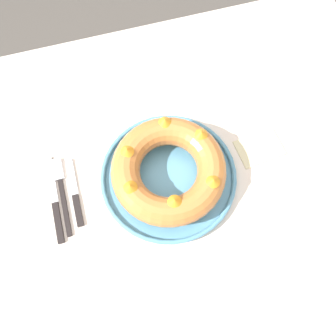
{
  "coord_description": "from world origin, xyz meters",
  "views": [
    {
      "loc": [
        -0.07,
        -0.27,
        1.58
      ],
      "look_at": [
        0.01,
        0.0,
        0.82
      ],
      "focal_mm": 35.0,
      "sensor_mm": 36.0,
      "label": 1
    }
  ],
  "objects_px": {
    "bundt_cake": "(168,168)",
    "cake_knife": "(75,196)",
    "napkin": "(260,148)",
    "serving_dish": "(168,175)",
    "serving_knife": "(55,204)",
    "fork": "(62,190)"
  },
  "relations": [
    {
      "from": "cake_knife",
      "to": "bundt_cake",
      "type": "bearing_deg",
      "value": -6.51
    },
    {
      "from": "bundt_cake",
      "to": "serving_knife",
      "type": "xyz_separation_m",
      "value": [
        -0.3,
        0.0,
        -0.06
      ]
    },
    {
      "from": "bundt_cake",
      "to": "cake_knife",
      "type": "bearing_deg",
      "value": 177.59
    },
    {
      "from": "bundt_cake",
      "to": "cake_knife",
      "type": "xyz_separation_m",
      "value": [
        -0.25,
        0.01,
        -0.06
      ]
    },
    {
      "from": "serving_dish",
      "to": "fork",
      "type": "distance_m",
      "value": 0.28
    },
    {
      "from": "bundt_cake",
      "to": "serving_dish",
      "type": "bearing_deg",
      "value": -140.67
    },
    {
      "from": "bundt_cake",
      "to": "cake_knife",
      "type": "relative_size",
      "value": 1.53
    },
    {
      "from": "bundt_cake",
      "to": "cake_knife",
      "type": "distance_m",
      "value": 0.25
    },
    {
      "from": "serving_dish",
      "to": "serving_knife",
      "type": "height_order",
      "value": "serving_dish"
    },
    {
      "from": "serving_dish",
      "to": "serving_knife",
      "type": "distance_m",
      "value": 0.3
    },
    {
      "from": "bundt_cake",
      "to": "serving_knife",
      "type": "bearing_deg",
      "value": 179.38
    },
    {
      "from": "bundt_cake",
      "to": "fork",
      "type": "distance_m",
      "value": 0.29
    },
    {
      "from": "bundt_cake",
      "to": "napkin",
      "type": "xyz_separation_m",
      "value": [
        0.26,
        0.01,
        -0.06
      ]
    },
    {
      "from": "bundt_cake",
      "to": "serving_knife",
      "type": "distance_m",
      "value": 0.31
    },
    {
      "from": "serving_knife",
      "to": "cake_knife",
      "type": "relative_size",
      "value": 1.26
    },
    {
      "from": "serving_dish",
      "to": "cake_knife",
      "type": "xyz_separation_m",
      "value": [
        -0.25,
        0.01,
        -0.01
      ]
    },
    {
      "from": "napkin",
      "to": "bundt_cake",
      "type": "bearing_deg",
      "value": -177.88
    },
    {
      "from": "serving_knife",
      "to": "serving_dish",
      "type": "bearing_deg",
      "value": -3.92
    },
    {
      "from": "bundt_cake",
      "to": "napkin",
      "type": "bearing_deg",
      "value": 2.12
    },
    {
      "from": "bundt_cake",
      "to": "cake_knife",
      "type": "height_order",
      "value": "bundt_cake"
    },
    {
      "from": "serving_knife",
      "to": "napkin",
      "type": "height_order",
      "value": "serving_knife"
    },
    {
      "from": "serving_knife",
      "to": "cake_knife",
      "type": "xyz_separation_m",
      "value": [
        0.05,
        0.01,
        -0.0
      ]
    }
  ]
}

